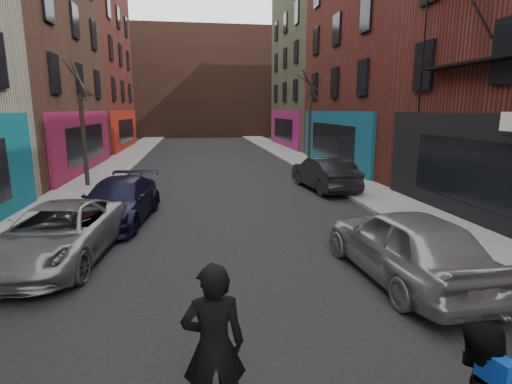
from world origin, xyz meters
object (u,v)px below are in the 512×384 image
object	(u,v)px
parked_left_end	(118,201)
parked_right_end	(324,173)
parked_left_far	(58,233)
skateboarder	(214,346)
parked_right_far	(405,244)
tree_right_far	(310,111)
tree_left_far	(82,115)

from	to	relation	value
parked_left_end	parked_right_end	size ratio (longest dim) A/B	1.05
parked_left_far	parked_left_end	world-z (taller)	parked_left_end
parked_right_end	skateboarder	xyz separation A→B (m)	(-5.65, -13.29, 0.32)
parked_left_far	skateboarder	world-z (taller)	skateboarder
parked_right_far	skateboarder	bearing A→B (deg)	36.69
parked_right_far	tree_right_far	bearing A→B (deg)	-102.92
parked_left_far	skateboarder	bearing A→B (deg)	-53.24
tree_left_far	parked_right_end	size ratio (longest dim) A/B	1.42
tree_right_far	parked_right_end	size ratio (longest dim) A/B	1.49
tree_left_far	parked_left_far	world-z (taller)	tree_left_far
tree_right_far	parked_left_far	xyz separation A→B (m)	(-10.71, -15.49, -2.85)
parked_left_far	parked_right_end	xyz separation A→B (m)	(9.11, 7.44, 0.07)
parked_left_end	tree_right_far	bearing A→B (deg)	57.76
skateboarder	tree_right_far	bearing A→B (deg)	-109.73
tree_left_far	parked_left_end	distance (m)	7.18
tree_left_far	parked_left_far	xyz separation A→B (m)	(1.69, -9.49, -2.70)
parked_left_end	parked_right_far	world-z (taller)	parked_right_far
tree_right_far	parked_right_end	world-z (taller)	tree_right_far
tree_left_far	parked_left_far	bearing A→B (deg)	-79.89
parked_left_far	tree_left_far	bearing A→B (deg)	106.28
tree_left_far	parked_right_end	distance (m)	11.30
parked_left_far	skateboarder	size ratio (longest dim) A/B	2.54
tree_right_far	skateboarder	xyz separation A→B (m)	(-7.25, -21.35, -2.46)
tree_right_far	parked_left_end	world-z (taller)	tree_right_far
tree_right_far	parked_right_far	bearing A→B (deg)	-99.58
parked_left_far	parked_right_far	xyz separation A→B (m)	(7.71, -2.28, 0.11)
parked_right_end	parked_left_far	bearing A→B (deg)	34.00
tree_left_far	parked_left_far	size ratio (longest dim) A/B	1.32
parked_left_end	parked_right_end	distance (m)	9.26
tree_right_far	skateboarder	world-z (taller)	tree_right_far
tree_left_far	parked_right_far	size ratio (longest dim) A/B	1.39
tree_left_far	parked_left_end	size ratio (longest dim) A/B	1.35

